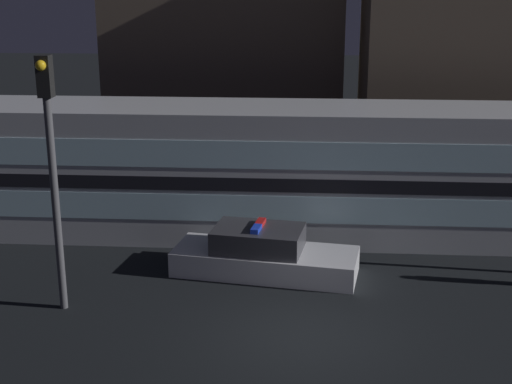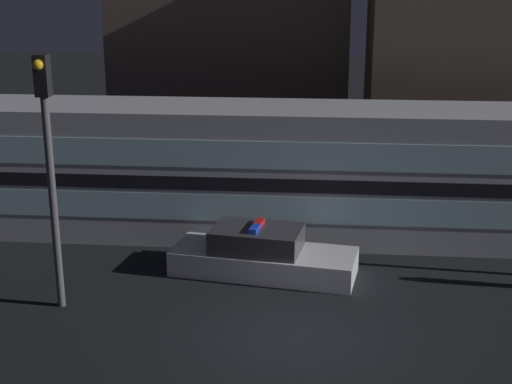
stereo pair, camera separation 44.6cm
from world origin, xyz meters
name	(u,v)px [view 1 (the left image)]	position (x,y,z in m)	size (l,w,h in m)	color
ground_plane	(303,335)	(0.00, 0.00, 0.00)	(120.00, 120.00, 0.00)	black
train	(248,171)	(-1.72, 6.51, 1.94)	(23.64, 3.11, 3.87)	#B7BABF
police_car	(263,255)	(-1.06, 3.36, 0.50)	(4.96, 2.41, 1.36)	silver
traffic_light_corner	(52,159)	(-5.61, 0.95, 3.59)	(0.30, 0.46, 5.87)	#4C4C51
building_left	(229,58)	(-3.22, 15.74, 4.29)	(9.14, 6.52, 8.57)	brown
building_center	(502,49)	(6.95, 12.45, 5.02)	(9.83, 4.38, 10.04)	brown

